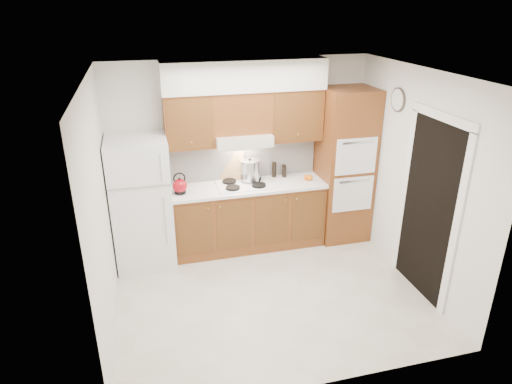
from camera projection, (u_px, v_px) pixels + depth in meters
floor at (269, 292)px, 5.55m from camera, size 3.60×3.60×0.00m
ceiling at (272, 75)px, 4.54m from camera, size 3.60×3.60×0.00m
wall_back at (241, 153)px, 6.38m from camera, size 3.60×0.02×2.60m
wall_left at (101, 212)px, 4.63m from camera, size 0.02×3.00×2.60m
wall_right at (415, 180)px, 5.46m from camera, size 0.02×3.00×2.60m
fridge at (142, 203)px, 5.91m from camera, size 0.75×0.72×1.72m
base_cabinets at (248, 217)px, 6.45m from camera, size 2.11×0.60×0.90m
countertop at (248, 186)px, 6.26m from camera, size 2.13×0.62×0.04m
backsplash at (243, 159)px, 6.40m from camera, size 2.11×0.03×0.56m
oven_cabinet at (344, 166)px, 6.50m from camera, size 0.70×0.65×2.20m
upper_cab_left at (189, 121)px, 5.85m from camera, size 0.63×0.33×0.70m
upper_cab_right at (294, 114)px, 6.18m from camera, size 0.73×0.33×0.70m
range_hood at (242, 139)px, 6.07m from camera, size 0.75×0.45×0.15m
upper_cab_over_hood at (241, 112)px, 5.98m from camera, size 0.75×0.33×0.55m
soffit at (245, 75)px, 5.80m from camera, size 2.13×0.36×0.40m
cooktop at (244, 185)px, 6.25m from camera, size 0.74×0.50×0.01m
doorway at (428, 211)px, 5.24m from camera, size 0.02×0.90×2.10m
wall_clock at (398, 100)px, 5.61m from camera, size 0.02×0.30×0.30m
kettle at (180, 186)px, 5.94m from camera, size 0.24×0.24×0.19m
cutting_board at (232, 166)px, 6.37m from camera, size 0.34×0.22×0.42m
stock_pot at (250, 170)px, 6.31m from camera, size 0.28×0.28×0.28m
condiment_a at (274, 170)px, 6.50m from camera, size 0.08×0.08×0.22m
condiment_b at (284, 170)px, 6.55m from camera, size 0.06×0.06×0.17m
condiment_c at (284, 172)px, 6.51m from camera, size 0.07×0.07×0.16m
orange_near at (306, 178)px, 6.41m from camera, size 0.09×0.09×0.08m
orange_far at (310, 178)px, 6.40m from camera, size 0.09×0.09×0.08m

